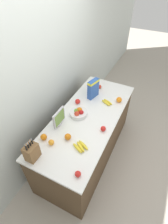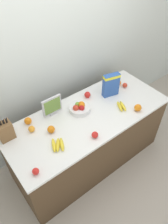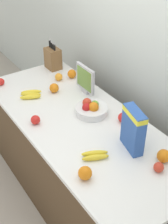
# 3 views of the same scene
# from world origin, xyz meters

# --- Properties ---
(ground_plane) EXTENTS (14.00, 14.00, 0.00)m
(ground_plane) POSITION_xyz_m (0.00, 0.00, 0.00)
(ground_plane) COLOR #B2A899
(wall_back) EXTENTS (9.00, 0.06, 2.60)m
(wall_back) POSITION_xyz_m (0.00, 0.63, 1.30)
(wall_back) COLOR silver
(wall_back) RESTS_ON ground_plane
(counter) EXTENTS (1.99, 0.82, 0.86)m
(counter) POSITION_xyz_m (0.00, 0.00, 0.43)
(counter) COLOR #4C3823
(counter) RESTS_ON ground_plane
(knife_block) EXTENTS (0.15, 0.12, 0.31)m
(knife_block) POSITION_xyz_m (-0.87, 0.26, 0.97)
(knife_block) COLOR brown
(knife_block) RESTS_ON counter
(small_monitor) EXTENTS (0.24, 0.03, 0.25)m
(small_monitor) POSITION_xyz_m (-0.31, 0.26, 1.00)
(small_monitor) COLOR #B7B7BC
(small_monitor) RESTS_ON counter
(cereal_box) EXTENTS (0.22, 0.12, 0.30)m
(cereal_box) POSITION_xyz_m (0.45, 0.12, 1.03)
(cereal_box) COLOR #2D56A8
(cereal_box) RESTS_ON counter
(fruit_bowl) EXTENTS (0.25, 0.25, 0.11)m
(fruit_bowl) POSITION_xyz_m (-0.03, 0.12, 0.90)
(fruit_bowl) COLOR silver
(fruit_bowl) RESTS_ON counter
(banana_bunch_left) EXTENTS (0.14, 0.19, 0.04)m
(banana_bunch_left) POSITION_xyz_m (0.39, -0.14, 0.88)
(banana_bunch_left) COLOR yellow
(banana_bunch_left) RESTS_ON counter
(banana_bunch_right) EXTENTS (0.18, 0.21, 0.04)m
(banana_bunch_right) POSITION_xyz_m (-0.52, -0.16, 0.88)
(banana_bunch_right) COLOR yellow
(banana_bunch_right) RESTS_ON counter
(apple_rear) EXTENTS (0.06, 0.06, 0.06)m
(apple_rear) POSITION_xyz_m (0.71, 0.11, 0.90)
(apple_rear) COLOR red
(apple_rear) RESTS_ON counter
(apple_middle) EXTENTS (0.08, 0.08, 0.08)m
(apple_middle) POSITION_xyz_m (0.19, 0.26, 0.90)
(apple_middle) COLOR red
(apple_middle) RESTS_ON counter
(apple_front) EXTENTS (0.07, 0.07, 0.07)m
(apple_front) POSITION_xyz_m (-0.15, -0.29, 0.90)
(apple_front) COLOR red
(apple_front) RESTS_ON counter
(apple_near_bananas) EXTENTS (0.06, 0.06, 0.06)m
(apple_near_bananas) POSITION_xyz_m (-0.84, -0.29, 0.89)
(apple_near_bananas) COLOR red
(apple_near_bananas) RESTS_ON counter
(orange_mid_right) EXTENTS (0.07, 0.07, 0.07)m
(orange_mid_right) POSITION_xyz_m (-0.63, 0.18, 0.90)
(orange_mid_right) COLOR orange
(orange_mid_right) RESTS_ON counter
(orange_front_center) EXTENTS (0.09, 0.09, 0.09)m
(orange_front_center) POSITION_xyz_m (0.51, -0.29, 0.91)
(orange_front_center) COLOR orange
(orange_front_center) RESTS_ON counter
(orange_back_center) EXTENTS (0.09, 0.09, 0.09)m
(orange_back_center) POSITION_xyz_m (0.66, 0.20, 0.91)
(orange_back_center) COLOR orange
(orange_back_center) RESTS_ON counter
(orange_by_cereal) EXTENTS (0.08, 0.08, 0.08)m
(orange_by_cereal) POSITION_xyz_m (-0.47, 0.04, 0.90)
(orange_by_cereal) COLOR orange
(orange_by_cereal) RESTS_ON counter
(orange_front_left) EXTENTS (0.08, 0.08, 0.08)m
(orange_front_left) POSITION_xyz_m (-0.60, 0.31, 0.90)
(orange_front_left) COLOR orange
(orange_front_left) RESTS_ON counter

